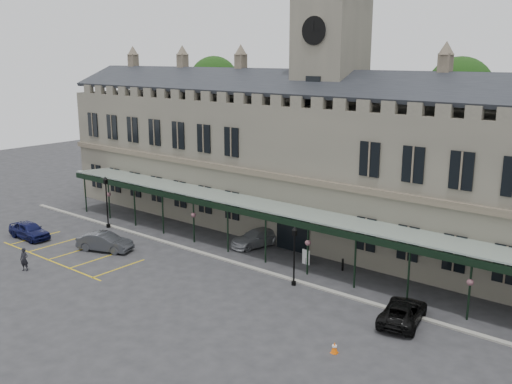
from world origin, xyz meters
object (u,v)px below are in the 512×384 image
Objects in this scene: clock_tower at (329,91)px; car_left_b at (105,242)px; sign_board at (306,257)px; car_taxi at (257,238)px; car_van at (403,312)px; lamp_post_left at (107,197)px; lamp_post_mid at (294,251)px; station_building at (326,167)px; person_a at (24,259)px; car_left_a at (29,230)px; traffic_cone at (335,348)px.

car_left_b is (-12.25, -15.11, -12.34)m from clock_tower.
car_taxi is (-5.81, 1.11, 0.14)m from sign_board.
sign_board is at bearing -34.97° from car_van.
lamp_post_mid is (22.00, -0.32, -0.36)m from lamp_post_left.
lamp_post_left reaches higher than lamp_post_mid.
clock_tower is 23.03m from car_left_b.
person_a is at bearing -121.29° from station_building.
car_left_b reaches higher than car_left_a.
traffic_cone is 0.14× the size of car_left_a.
lamp_post_left is 2.76× the size of person_a.
station_building is at bearing -60.42° from car_left_b.
traffic_cone is at bearing -91.69° from car_left_a.
car_left_a is (-24.69, -6.23, -1.84)m from lamp_post_mid.
clock_tower is (0.00, 0.09, 6.64)m from station_building.
car_taxi is at bearing -117.61° from station_building.
sign_board is at bearing 130.78° from traffic_cone.
lamp_post_left is 1.02× the size of car_van.
car_van is 2.71× the size of person_a.
person_a is at bearing -105.49° from car_taxi.
person_a is at bearing -170.30° from traffic_cone.
car_van is at bearing -2.20° from car_taxi.
person_a is (-13.20, -21.71, -5.56)m from station_building.
traffic_cone is (29.32, -6.73, -2.65)m from lamp_post_left.
lamp_post_left is 30.69m from car_van.
car_left_b is at bearing -3.35° from car_van.
clock_tower reaches higher than lamp_post_mid.
lamp_post_left reaches higher than traffic_cone.
sign_board reaches higher than traffic_cone.
car_van is at bearing -103.39° from car_left_b.
clock_tower is at bearing -60.26° from car_left_b.
clock_tower is 5.63× the size of lamp_post_mid.
lamp_post_mid reaches higher than car_taxi.
lamp_post_left is at bearing -144.52° from car_taxi.
lamp_post_mid is 3.68× the size of sign_board.
sign_board is at bearing -69.03° from clock_tower.
sign_board is at bearing 6.32° from car_taxi.
car_taxi is at bearing 145.62° from lamp_post_mid.
car_left_b is at bearing -166.54° from lamp_post_mid.
lamp_post_left reaches higher than car_left_a.
clock_tower is 23.01m from lamp_post_left.
station_building is 50.15× the size of sign_board.
car_left_b reaches higher than car_van.
station_building is 13.22× the size of car_left_a.
traffic_cone is 0.13× the size of car_taxi.
sign_board is at bearing -67.35° from car_left_a.
clock_tower reaches higher than station_building.
lamp_post_left is 1.00× the size of car_taxi.
station_building reaches higher than car_van.
clock_tower is 4.95× the size of car_taxi.
station_building is 11.98× the size of car_taxi.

